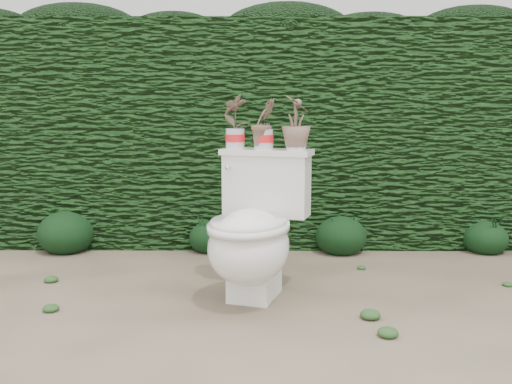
{
  "coord_description": "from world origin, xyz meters",
  "views": [
    {
      "loc": [
        -0.12,
        -2.8,
        1.02
      ],
      "look_at": [
        -0.14,
        0.25,
        0.55
      ],
      "focal_mm": 40.0,
      "sensor_mm": 36.0,
      "label": 1
    }
  ],
  "objects_px": {
    "potted_plant_center": "(264,125)",
    "toilet": "(254,233)",
    "potted_plant_left": "(235,123)",
    "potted_plant_right": "(296,124)"
  },
  "relations": [
    {
      "from": "potted_plant_right",
      "to": "potted_plant_center",
      "type": "bearing_deg",
      "value": 67.74
    },
    {
      "from": "potted_plant_left",
      "to": "potted_plant_center",
      "type": "xyz_separation_m",
      "value": [
        0.16,
        -0.05,
        -0.01
      ]
    },
    {
      "from": "potted_plant_center",
      "to": "potted_plant_left",
      "type": "bearing_deg",
      "value": 128.88
    },
    {
      "from": "potted_plant_left",
      "to": "potted_plant_center",
      "type": "relative_size",
      "value": 1.09
    },
    {
      "from": "potted_plant_left",
      "to": "potted_plant_right",
      "type": "relative_size",
      "value": 1.03
    },
    {
      "from": "toilet",
      "to": "potted_plant_center",
      "type": "distance_m",
      "value": 0.6
    },
    {
      "from": "potted_plant_left",
      "to": "potted_plant_center",
      "type": "bearing_deg",
      "value": 118.19
    },
    {
      "from": "potted_plant_center",
      "to": "potted_plant_right",
      "type": "xyz_separation_m",
      "value": [
        0.18,
        -0.05,
        0.01
      ]
    },
    {
      "from": "toilet",
      "to": "potted_plant_center",
      "type": "relative_size",
      "value": 2.98
    },
    {
      "from": "potted_plant_center",
      "to": "toilet",
      "type": "bearing_deg",
      "value": -136.79
    }
  ]
}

